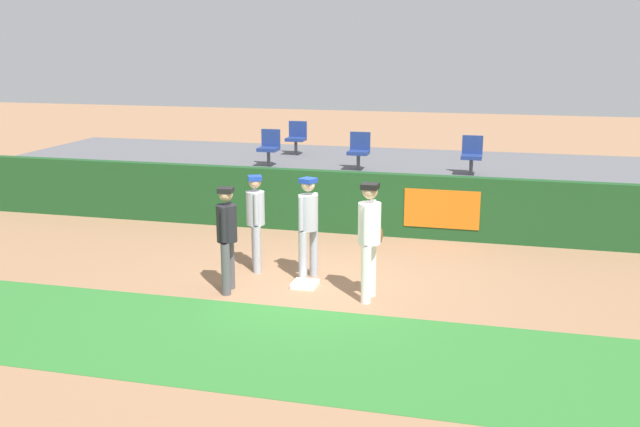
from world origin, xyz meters
name	(u,v)px	position (x,y,z in m)	size (l,w,h in m)	color
ground_plane	(308,286)	(0.00, 0.00, 0.00)	(60.00, 60.00, 0.00)	#936B4C
grass_foreground_strip	(261,344)	(0.00, -2.39, 0.00)	(18.00, 2.80, 0.01)	#2D722D
first_base	(305,284)	(-0.05, -0.02, 0.04)	(0.40, 0.40, 0.08)	white
player_fielder_home	(370,233)	(1.07, -0.34, 1.06)	(0.37, 0.57, 1.84)	white
player_runner_visitor	(256,216)	(-1.11, 0.62, 0.98)	(0.42, 0.44, 1.68)	#9EA3AD
player_coach_visitor	(308,221)	(-0.11, 0.41, 1.00)	(0.42, 0.46, 1.73)	#9EA3AD
player_umpire	(227,232)	(-1.18, -0.55, 0.99)	(0.37, 0.47, 1.70)	#4C4C51
field_wall	(352,203)	(0.01, 3.48, 0.65)	(18.00, 0.26, 1.30)	#19471E
bleacher_platform	(374,184)	(0.00, 6.05, 0.55)	(18.00, 4.80, 1.09)	#59595E
seat_back_left	(297,136)	(-2.13, 6.72, 1.56)	(0.46, 0.44, 0.84)	#4C4C51
seat_front_left	(269,146)	(-2.26, 4.92, 1.56)	(0.44, 0.44, 0.84)	#4C4C51
seat_front_right	(472,153)	(2.33, 4.92, 1.56)	(0.44, 0.44, 0.84)	#4C4C51
seat_front_center	(359,149)	(-0.15, 4.92, 1.56)	(0.46, 0.44, 0.84)	#4C4C51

